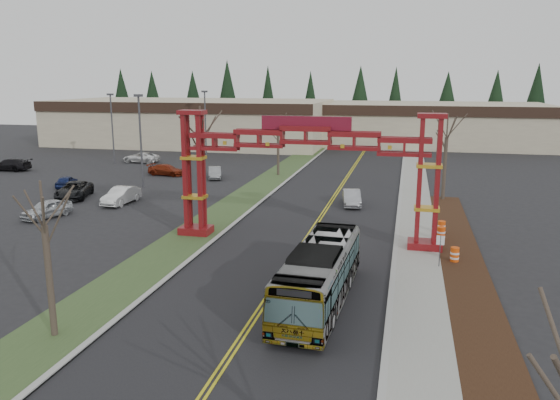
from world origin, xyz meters
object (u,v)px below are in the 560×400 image
(parked_car_far_b, at_px, (141,158))
(light_pole_far, at_px, (205,119))
(light_pole_near, at_px, (140,134))
(parked_car_near_b, at_px, (121,196))
(street_sign, at_px, (440,245))
(bare_tree_median_near, at_px, (44,227))
(barrel_mid, at_px, (441,234))
(parked_car_far_c, at_px, (10,164))
(bare_tree_right_far, at_px, (447,138))
(transit_bus, at_px, (320,274))
(barrel_south, at_px, (455,255))
(bare_tree_median_far, at_px, (278,132))
(light_pole_mid, at_px, (112,123))
(parked_car_mid_a, at_px, (166,170))
(gateway_arch, at_px, (306,156))
(parked_car_far_a, at_px, (215,173))
(retail_building_west, at_px, (193,122))
(silver_sedan, at_px, (352,198))
(bare_tree_median_mid, at_px, (201,139))
(parked_car_near_c, at_px, (74,190))
(barrel_north, at_px, (441,228))
(parked_car_near_a, at_px, (47,209))
(retail_building_east, at_px, (429,124))
(parked_car_mid_b, at_px, (67,182))

(parked_car_far_b, height_order, light_pole_far, light_pole_far)
(light_pole_near, bearing_deg, parked_car_far_b, 117.88)
(parked_car_near_b, relative_size, street_sign, 2.27)
(parked_car_near_b, relative_size, bare_tree_median_near, 0.67)
(barrel_mid, bearing_deg, parked_car_far_c, 159.10)
(bare_tree_right_far, bearing_deg, light_pole_near, -178.60)
(transit_bus, xyz_separation_m, barrel_south, (7.05, 7.94, -1.02))
(parked_car_near_b, distance_m, bare_tree_median_far, 20.98)
(light_pole_mid, bearing_deg, barrel_south, -37.79)
(street_sign, bearing_deg, light_pole_far, 125.77)
(transit_bus, distance_m, parked_car_mid_a, 40.32)
(gateway_arch, height_order, street_sign, gateway_arch)
(parked_car_far_a, relative_size, bare_tree_right_far, 0.49)
(retail_building_west, distance_m, silver_sedan, 52.94)
(gateway_arch, bearing_deg, street_sign, -22.15)
(light_pole_mid, bearing_deg, barrel_mid, -34.00)
(transit_bus, bearing_deg, bare_tree_median_mid, 134.79)
(parked_car_near_c, relative_size, barrel_south, 5.51)
(bare_tree_median_mid, height_order, light_pole_far, light_pole_far)
(gateway_arch, height_order, light_pole_far, light_pole_far)
(bare_tree_median_near, xyz_separation_m, street_sign, (16.76, 12.89, -3.50))
(bare_tree_right_far, relative_size, barrel_north, 7.95)
(barrel_mid, xyz_separation_m, barrel_north, (0.12, 1.80, -0.02))
(parked_car_far_c, height_order, bare_tree_right_far, bare_tree_right_far)
(parked_car_near_a, xyz_separation_m, bare_tree_median_mid, (13.59, -0.38, 6.07))
(parked_car_far_b, xyz_separation_m, light_pole_near, (8.32, -15.73, 4.82))
(parked_car_near_b, bearing_deg, parked_car_near_c, 169.67)
(retail_building_west, bearing_deg, parked_car_near_a, -80.84)
(bare_tree_right_far, xyz_separation_m, barrel_mid, (-0.85, -13.86, -5.28))
(parked_car_near_b, bearing_deg, barrel_south, -18.12)
(transit_bus, bearing_deg, bare_tree_median_far, 109.03)
(bare_tree_median_mid, bearing_deg, gateway_arch, -10.25)
(light_pole_far, height_order, barrel_south, light_pole_far)
(parked_car_near_a, height_order, bare_tree_median_far, bare_tree_median_far)
(transit_bus, distance_m, parked_car_far_a, 36.59)
(retail_building_west, height_order, bare_tree_median_near, retail_building_west)
(retail_building_east, relative_size, parked_car_far_c, 7.28)
(parked_car_far_b, height_order, street_sign, street_sign)
(parked_car_near_c, distance_m, light_pole_near, 8.82)
(light_pole_mid, bearing_deg, transit_bus, -49.44)
(bare_tree_median_far, distance_m, barrel_north, 27.99)
(parked_car_near_c, bearing_deg, bare_tree_median_mid, -43.56)
(parked_car_mid_a, bearing_deg, retail_building_west, 23.42)
(retail_building_west, xyz_separation_m, street_sign, (38.76, -57.52, -2.31))
(gateway_arch, distance_m, silver_sedan, 13.15)
(bare_tree_median_far, distance_m, light_pole_far, 19.68)
(parked_car_far_a, xyz_separation_m, light_pole_mid, (-16.91, 7.58, 4.66))
(transit_bus, distance_m, silver_sedan, 22.17)
(parked_car_far_a, distance_m, bare_tree_right_far, 25.76)
(bare_tree_median_near, bearing_deg, parked_car_mid_b, 123.35)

